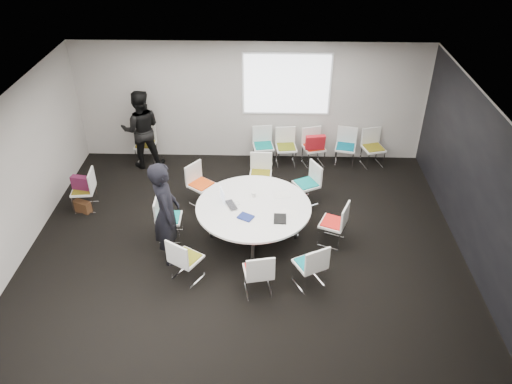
{
  "coord_description": "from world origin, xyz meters",
  "views": [
    {
      "loc": [
        0.41,
        -7.12,
        6.03
      ],
      "look_at": [
        0.2,
        0.4,
        1.0
      ],
      "focal_mm": 35.0,
      "sensor_mm": 36.0,
      "label": 1
    }
  ],
  "objects_px": {
    "chair_back_c": "(313,154)",
    "chair_back_d": "(345,154)",
    "chair_ring_e": "(169,225)",
    "chair_ring_h": "(310,272)",
    "chair_ring_g": "(258,279)",
    "chair_back_a": "(263,152)",
    "chair_ring_a": "(333,230)",
    "person_main": "(166,213)",
    "maroon_bag": "(82,183)",
    "conference_table": "(254,215)",
    "chair_ring_d": "(201,192)",
    "chair_ring_c": "(260,181)",
    "laptop": "(234,205)",
    "cup": "(254,195)",
    "chair_person_back": "(146,151)",
    "chair_spare_left": "(86,197)",
    "chair_ring_b": "(306,191)",
    "chair_back_e": "(372,155)",
    "chair_ring_f": "(186,266)",
    "person_back": "(141,129)",
    "brown_bag": "(82,206)",
    "chair_back_b": "(286,154)"
  },
  "relations": [
    {
      "from": "chair_ring_a",
      "to": "chair_person_back",
      "type": "bearing_deg",
      "value": 77.5
    },
    {
      "from": "chair_ring_g",
      "to": "person_main",
      "type": "bearing_deg",
      "value": 140.98
    },
    {
      "from": "chair_ring_b",
      "to": "cup",
      "type": "distance_m",
      "value": 1.5
    },
    {
      "from": "chair_person_back",
      "to": "cup",
      "type": "distance_m",
      "value": 3.67
    },
    {
      "from": "chair_ring_g",
      "to": "brown_bag",
      "type": "height_order",
      "value": "chair_ring_g"
    },
    {
      "from": "chair_ring_f",
      "to": "person_main",
      "type": "relative_size",
      "value": 0.45
    },
    {
      "from": "person_main",
      "to": "chair_back_e",
      "type": "bearing_deg",
      "value": -65.47
    },
    {
      "from": "chair_back_e",
      "to": "cup",
      "type": "bearing_deg",
      "value": 27.38
    },
    {
      "from": "chair_back_e",
      "to": "chair_ring_c",
      "type": "bearing_deg",
      "value": 10.36
    },
    {
      "from": "maroon_bag",
      "to": "person_main",
      "type": "bearing_deg",
      "value": -36.25
    },
    {
      "from": "chair_back_c",
      "to": "chair_back_d",
      "type": "bearing_deg",
      "value": 165.18
    },
    {
      "from": "chair_ring_e",
      "to": "chair_spare_left",
      "type": "distance_m",
      "value": 2.09
    },
    {
      "from": "chair_ring_a",
      "to": "chair_ring_c",
      "type": "distance_m",
      "value": 2.16
    },
    {
      "from": "chair_ring_f",
      "to": "laptop",
      "type": "bearing_deg",
      "value": 89.23
    },
    {
      "from": "chair_ring_d",
      "to": "laptop",
      "type": "distance_m",
      "value": 1.43
    },
    {
      "from": "conference_table",
      "to": "chair_back_c",
      "type": "xyz_separation_m",
      "value": [
        1.31,
        2.79,
        -0.25
      ]
    },
    {
      "from": "chair_ring_g",
      "to": "chair_back_a",
      "type": "xyz_separation_m",
      "value": [
        0.01,
        4.27,
        0.0
      ]
    },
    {
      "from": "chair_ring_b",
      "to": "chair_ring_f",
      "type": "xyz_separation_m",
      "value": [
        -2.17,
        -2.38,
        0.0
      ]
    },
    {
      "from": "chair_ring_d",
      "to": "chair_spare_left",
      "type": "height_order",
      "value": "same"
    },
    {
      "from": "chair_ring_c",
      "to": "laptop",
      "type": "xyz_separation_m",
      "value": [
        -0.46,
        -1.54,
        0.47
      ]
    },
    {
      "from": "chair_back_e",
      "to": "chair_ring_b",
      "type": "bearing_deg",
      "value": 28.82
    },
    {
      "from": "chair_back_b",
      "to": "chair_ring_a",
      "type": "bearing_deg",
      "value": 99.36
    },
    {
      "from": "chair_back_b",
      "to": "cup",
      "type": "distance_m",
      "value": 2.61
    },
    {
      "from": "chair_back_e",
      "to": "maroon_bag",
      "type": "distance_m",
      "value": 6.49
    },
    {
      "from": "person_main",
      "to": "laptop",
      "type": "bearing_deg",
      "value": -75.49
    },
    {
      "from": "chair_person_back",
      "to": "brown_bag",
      "type": "distance_m",
      "value": 2.27
    },
    {
      "from": "person_back",
      "to": "chair_ring_e",
      "type": "bearing_deg",
      "value": 100.12
    },
    {
      "from": "conference_table",
      "to": "chair_ring_d",
      "type": "height_order",
      "value": "chair_ring_d"
    },
    {
      "from": "maroon_bag",
      "to": "cup",
      "type": "bearing_deg",
      "value": -9.14
    },
    {
      "from": "conference_table",
      "to": "maroon_bag",
      "type": "relative_size",
      "value": 5.31
    },
    {
      "from": "chair_back_e",
      "to": "chair_ring_a",
      "type": "bearing_deg",
      "value": 52.03
    },
    {
      "from": "chair_ring_e",
      "to": "chair_back_d",
      "type": "xyz_separation_m",
      "value": [
        3.64,
        2.86,
        0.0
      ]
    },
    {
      "from": "chair_person_back",
      "to": "person_main",
      "type": "xyz_separation_m",
      "value": [
        1.16,
        -3.43,
        0.71
      ]
    },
    {
      "from": "chair_back_d",
      "to": "cup",
      "type": "distance_m",
      "value": 3.29
    },
    {
      "from": "chair_back_c",
      "to": "laptop",
      "type": "relative_size",
      "value": 2.61
    },
    {
      "from": "person_back",
      "to": "chair_ring_a",
      "type": "bearing_deg",
      "value": 135.06
    },
    {
      "from": "chair_ring_b",
      "to": "chair_ring_g",
      "type": "distance_m",
      "value": 2.82
    },
    {
      "from": "chair_ring_h",
      "to": "chair_back_c",
      "type": "relative_size",
      "value": 1.0
    },
    {
      "from": "chair_ring_g",
      "to": "person_main",
      "type": "distance_m",
      "value": 1.94
    },
    {
      "from": "chair_back_a",
      "to": "chair_spare_left",
      "type": "xyz_separation_m",
      "value": [
        -3.61,
        -1.96,
        0.0
      ]
    },
    {
      "from": "chair_ring_a",
      "to": "person_main",
      "type": "xyz_separation_m",
      "value": [
        -2.96,
        -0.5,
        0.71
      ]
    },
    {
      "from": "conference_table",
      "to": "chair_ring_c",
      "type": "relative_size",
      "value": 2.41
    },
    {
      "from": "chair_back_b",
      "to": "chair_back_e",
      "type": "bearing_deg",
      "value": 174.29
    },
    {
      "from": "chair_ring_e",
      "to": "chair_back_c",
      "type": "bearing_deg",
      "value": 132.23
    },
    {
      "from": "chair_back_c",
      "to": "chair_ring_b",
      "type": "bearing_deg",
      "value": 63.99
    },
    {
      "from": "chair_back_e",
      "to": "brown_bag",
      "type": "height_order",
      "value": "chair_back_e"
    },
    {
      "from": "chair_ring_a",
      "to": "chair_ring_e",
      "type": "height_order",
      "value": "same"
    },
    {
      "from": "chair_ring_c",
      "to": "chair_back_a",
      "type": "distance_m",
      "value": 1.27
    },
    {
      "from": "chair_ring_b",
      "to": "chair_back_a",
      "type": "relative_size",
      "value": 1.0
    },
    {
      "from": "chair_ring_b",
      "to": "chair_back_b",
      "type": "relative_size",
      "value": 1.0
    }
  ]
}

